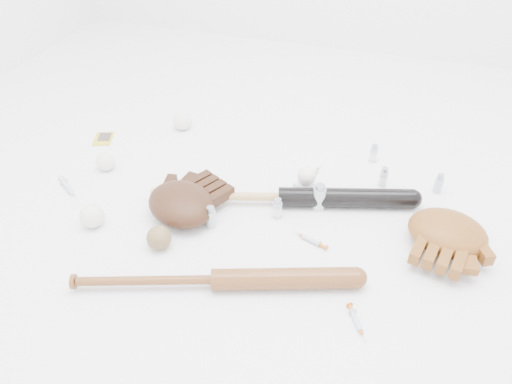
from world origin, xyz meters
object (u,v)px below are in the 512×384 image
(glove_dark, at_px, (181,203))
(pedestal, at_px, (306,187))
(bat_dark, at_px, (282,197))
(bat_wood, at_px, (215,280))

(glove_dark, distance_m, pedestal, 0.44)
(bat_dark, height_order, glove_dark, glove_dark)
(bat_dark, distance_m, glove_dark, 0.33)
(bat_wood, relative_size, glove_dark, 2.94)
(pedestal, bearing_deg, bat_wood, -105.47)
(bat_dark, relative_size, glove_dark, 3.24)
(bat_dark, height_order, bat_wood, bat_dark)
(bat_wood, bearing_deg, bat_dark, 60.17)
(bat_dark, distance_m, pedestal, 0.12)
(bat_wood, relative_size, pedestal, 13.22)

